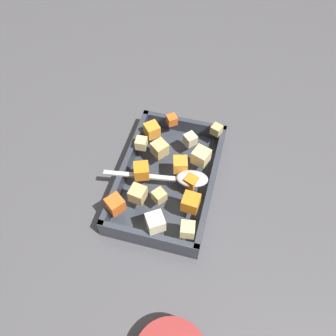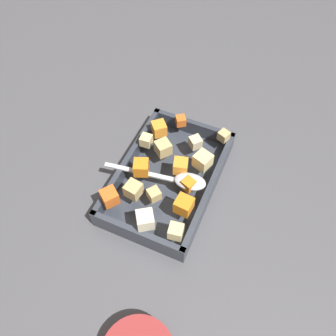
{
  "view_description": "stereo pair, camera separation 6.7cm",
  "coord_description": "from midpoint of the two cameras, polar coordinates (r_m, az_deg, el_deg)",
  "views": [
    {
      "loc": [
        -0.43,
        -0.1,
        0.69
      ],
      "look_at": [
        -0.0,
        0.01,
        0.06
      ],
      "focal_mm": 38.07,
      "sensor_mm": 36.0,
      "label": 1
    },
    {
      "loc": [
        -0.41,
        -0.17,
        0.69
      ],
      "look_at": [
        -0.0,
        0.01,
        0.06
      ],
      "focal_mm": 38.07,
      "sensor_mm": 36.0,
      "label": 2
    }
  ],
  "objects": [
    {
      "name": "ground_plane",
      "position": [
        0.82,
        3.03,
        -2.87
      ],
      "size": [
        4.0,
        4.0,
        0.0
      ],
      "primitive_type": "plane",
      "color": "#4C4C51"
    },
    {
      "name": "baking_dish",
      "position": [
        0.81,
        2.37,
        -2.07
      ],
      "size": [
        0.32,
        0.21,
        0.05
      ],
      "color": "#333842",
      "rests_on": "ground_plane"
    },
    {
      "name": "carrot_chunk_corner_se",
      "position": [
        0.85,
        4.3,
        7.43
      ],
      "size": [
        0.03,
        0.03,
        0.02
      ],
      "primitive_type": "cube",
      "rotation": [
        0.0,
        0.0,
        2.2
      ],
      "color": "orange",
      "rests_on": "baking_dish"
    },
    {
      "name": "carrot_chunk_corner_ne",
      "position": [
        0.83,
        0.86,
        6.21
      ],
      "size": [
        0.04,
        0.04,
        0.03
      ],
      "primitive_type": "cube",
      "rotation": [
        0.0,
        0.0,
        0.74
      ],
      "color": "orange",
      "rests_on": "baking_dish"
    },
    {
      "name": "carrot_chunk_near_right",
      "position": [
        0.75,
        5.87,
        -2.79
      ],
      "size": [
        0.03,
        0.03,
        0.02
      ],
      "primitive_type": "cube",
      "rotation": [
        0.0,
        0.0,
        1.2
      ],
      "color": "orange",
      "rests_on": "baking_dish"
    },
    {
      "name": "carrot_chunk_near_spoon",
      "position": [
        0.73,
        -6.74,
        -4.79
      ],
      "size": [
        0.04,
        0.04,
        0.03
      ],
      "primitive_type": "cube",
      "rotation": [
        0.0,
        0.0,
        0.92
      ],
      "color": "orange",
      "rests_on": "baking_dish"
    },
    {
      "name": "carrot_chunk_mid_right",
      "position": [
        0.77,
        4.53,
        0.17
      ],
      "size": [
        0.04,
        0.04,
        0.03
      ],
      "primitive_type": "cube",
      "rotation": [
        0.0,
        0.0,
        3.41
      ],
      "color": "orange",
      "rests_on": "baking_dish"
    },
    {
      "name": "carrot_chunk_far_right",
      "position": [
        0.71,
        5.25,
        -6.11
      ],
      "size": [
        0.04,
        0.04,
        0.03
      ],
      "primitive_type": "cube",
      "rotation": [
        0.0,
        0.0,
        4.63
      ],
      "color": "orange",
      "rests_on": "baking_dish"
    },
    {
      "name": "carrot_chunk_front_center",
      "position": [
        0.76,
        -1.82,
        -0.07
      ],
      "size": [
        0.04,
        0.04,
        0.03
      ],
      "primitive_type": "cube",
      "rotation": [
        0.0,
        0.0,
        1.94
      ],
      "color": "orange",
      "rests_on": "baking_dish"
    },
    {
      "name": "potato_chunk_heap_top",
      "position": [
        0.78,
        8.04,
        1.05
      ],
      "size": [
        0.04,
        0.04,
        0.03
      ],
      "primitive_type": "cube",
      "rotation": [
        0.0,
        0.0,
        4.38
      ],
      "color": "#E0CC89",
      "rests_on": "baking_dish"
    },
    {
      "name": "potato_chunk_heap_side",
      "position": [
        0.81,
        6.76,
        3.98
      ],
      "size": [
        0.04,
        0.04,
        0.02
      ],
      "primitive_type": "cube",
      "rotation": [
        0.0,
        0.0,
        2.41
      ],
      "color": "beige",
      "rests_on": "baking_dish"
    },
    {
      "name": "potato_chunk_center",
      "position": [
        0.84,
        11.19,
        4.96
      ],
      "size": [
        0.03,
        0.03,
        0.02
      ],
      "primitive_type": "cube",
      "rotation": [
        0.0,
        0.0,
        2.78
      ],
      "color": "tan",
      "rests_on": "baking_dish"
    },
    {
      "name": "potato_chunk_mid_left",
      "position": [
        0.7,
        -0.83,
        -8.49
      ],
      "size": [
        0.05,
        0.05,
        0.03
      ],
      "primitive_type": "cube",
      "rotation": [
        0.0,
        0.0,
        2.16
      ],
      "color": "beige",
      "rests_on": "baking_dish"
    },
    {
      "name": "potato_chunk_far_left",
      "position": [
        0.69,
        4.08,
        -10.27
      ],
      "size": [
        0.03,
        0.03,
        0.03
      ],
      "primitive_type": "cube",
      "rotation": [
        0.0,
        0.0,
        3.29
      ],
      "color": "#E0CC89",
      "rests_on": "baking_dish"
    },
    {
      "name": "potato_chunk_rim_edge",
      "position": [
        0.73,
        -2.97,
        -3.66
      ],
      "size": [
        0.04,
        0.04,
        0.03
      ],
      "primitive_type": "cube",
      "rotation": [
        0.0,
        0.0,
        6.14
      ],
      "color": "tan",
      "rests_on": "baking_dish"
    },
    {
      "name": "potato_chunk_corner_nw",
      "position": [
        0.79,
        1.62,
        3.11
      ],
      "size": [
        0.04,
        0.04,
        0.03
      ],
      "primitive_type": "cube",
      "rotation": [
        0.0,
        0.0,
        4.06
      ],
      "color": "tan",
      "rests_on": "baking_dish"
    },
    {
      "name": "potato_chunk_under_handle",
      "position": [
        0.73,
        0.37,
        -4.41
      ],
      "size": [
        0.03,
        0.03,
        0.02
      ],
      "primitive_type": "cube",
      "rotation": [
        0.0,
        0.0,
        2.5
      ],
      "color": "tan",
      "rests_on": "baking_dish"
    },
    {
      "name": "potato_chunk_near_left",
      "position": [
        0.81,
        -1.16,
        4.32
      ],
      "size": [
        0.03,
        0.03,
        0.02
      ],
      "primitive_type": "cube",
      "rotation": [
        0.0,
        0.0,
        3.2
      ],
      "color": "#E0CC89",
      "rests_on": "baking_dish"
    },
    {
      "name": "serving_spoon",
      "position": [
        0.75,
        5.07,
        -2.15
      ],
      "size": [
        0.06,
        0.23,
        0.02
      ],
      "rotation": [
        0.0,
        0.0,
        1.72
      ],
      "color": "silver",
      "rests_on": "baking_dish"
    }
  ]
}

